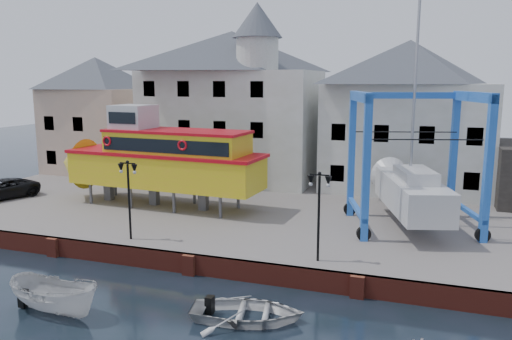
% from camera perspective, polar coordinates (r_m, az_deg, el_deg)
% --- Properties ---
extents(ground, '(140.00, 140.00, 0.00)m').
position_cam_1_polar(ground, '(24.80, -7.58, -11.75)').
color(ground, '#17262D').
rests_on(ground, ground).
extents(hardstanding, '(44.00, 22.00, 1.00)m').
position_cam_1_polar(hardstanding, '(34.34, 0.57, -4.54)').
color(hardstanding, slate).
rests_on(hardstanding, ground).
extents(quay_wall, '(44.00, 0.47, 1.00)m').
position_cam_1_polar(quay_wall, '(24.71, -7.50, -10.59)').
color(quay_wall, maroon).
rests_on(quay_wall, ground).
extents(building_pink, '(8.00, 7.00, 10.30)m').
position_cam_1_polar(building_pink, '(47.97, -17.62, 6.02)').
color(building_pink, tan).
rests_on(building_pink, hardstanding).
extents(building_white_main, '(14.00, 8.30, 14.00)m').
position_cam_1_polar(building_white_main, '(41.87, -2.60, 7.59)').
color(building_white_main, beige).
rests_on(building_white_main, hardstanding).
extents(building_white_right, '(12.00, 8.00, 11.20)m').
position_cam_1_polar(building_white_right, '(39.66, 16.86, 5.94)').
color(building_white_right, beige).
rests_on(building_white_right, hardstanding).
extents(lamp_post_left, '(1.12, 0.32, 4.20)m').
position_cam_1_polar(lamp_post_left, '(26.56, -14.40, -1.11)').
color(lamp_post_left, black).
rests_on(lamp_post_left, hardstanding).
extents(lamp_post_right, '(1.12, 0.32, 4.20)m').
position_cam_1_polar(lamp_post_right, '(22.76, 7.23, -2.73)').
color(lamp_post_right, black).
rests_on(lamp_post_right, hardstanding).
extents(tour_boat, '(15.45, 4.55, 6.65)m').
position_cam_1_polar(tour_boat, '(33.70, -11.65, 1.28)').
color(tour_boat, '#59595E').
rests_on(tour_boat, hardstanding).
extents(travel_lift, '(8.07, 10.02, 14.68)m').
position_cam_1_polar(travel_lift, '(30.12, 16.98, -1.34)').
color(travel_lift, blue).
rests_on(travel_lift, hardstanding).
extents(van, '(3.90, 5.41, 1.37)m').
position_cam_1_polar(van, '(39.50, -27.08, -1.96)').
color(van, black).
rests_on(van, hardstanding).
extents(motorboat_a, '(4.44, 2.01, 1.67)m').
position_cam_1_polar(motorboat_a, '(22.38, -21.89, -14.93)').
color(motorboat_a, silver).
rests_on(motorboat_a, ground).
extents(motorboat_b, '(4.97, 3.99, 0.92)m').
position_cam_1_polar(motorboat_b, '(20.34, -0.98, -16.78)').
color(motorboat_b, silver).
rests_on(motorboat_b, ground).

